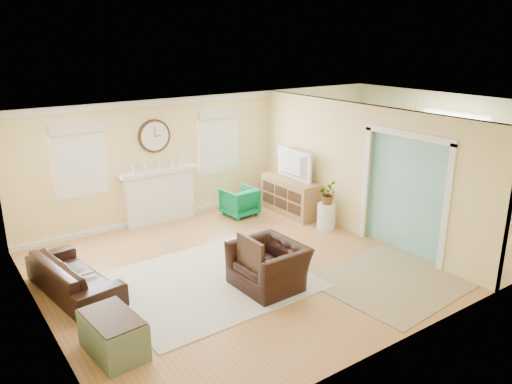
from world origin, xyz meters
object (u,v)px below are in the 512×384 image
eames_chair (268,266)px  green_chair (240,202)px  sofa (74,276)px  credenza (290,196)px  dining_table (397,200)px

eames_chair → green_chair: eames_chair is taller
sofa → eames_chair: bearing=-129.3°
sofa → credenza: credenza is taller
sofa → eames_chair: (2.59, -1.55, 0.07)m
sofa → dining_table: size_ratio=1.07×
credenza → sofa: bearing=-169.4°
green_chair → dining_table: dining_table is taller
eames_chair → credenza: bearing=133.7°
sofa → dining_table: (6.94, -0.47, 0.03)m
credenza → green_chair: bearing=151.7°
eames_chair → dining_table: eames_chair is taller
green_chair → sofa: bearing=16.1°
green_chair → eames_chair: bearing=60.6°
green_chair → credenza: credenza is taller
dining_table → sofa: bearing=76.1°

